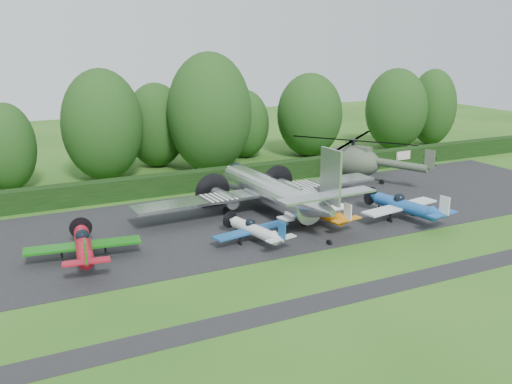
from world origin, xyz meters
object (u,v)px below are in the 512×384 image
transport_plane (270,191)px  light_plane_orange (319,212)px  sign_board (407,156)px  light_plane_blue (405,206)px  light_plane_white (255,230)px  helicopter (353,158)px  light_plane_red (83,245)px

transport_plane → light_plane_orange: (2.31, -4.21, -1.00)m
sign_board → transport_plane: bearing=-154.4°
light_plane_blue → sign_board: (14.28, 16.32, -0.02)m
transport_plane → light_plane_blue: (9.46, -6.47, -0.85)m
light_plane_white → sign_board: light_plane_white is taller
light_plane_white → sign_board: bearing=40.2°
helicopter → light_plane_blue: bearing=-84.3°
light_plane_blue → sign_board: 21.69m
light_plane_blue → helicopter: 14.43m
transport_plane → light_plane_blue: bearing=-31.6°
light_plane_white → light_plane_blue: 13.83m
light_plane_blue → sign_board: size_ratio=2.53×
light_plane_blue → helicopter: size_ratio=0.52×
light_plane_red → light_plane_blue: (26.05, -2.50, 0.01)m
helicopter → light_plane_orange: bearing=-111.8°
light_plane_blue → helicopter: helicopter is taller
helicopter → sign_board: size_ratio=4.89×
light_plane_red → helicopter: helicopter is taller
light_plane_red → sign_board: size_ratio=2.52×
light_plane_orange → sign_board: light_plane_orange is taller
transport_plane → light_plane_red: size_ratio=2.87×
light_plane_blue → helicopter: bearing=81.0°
transport_plane → sign_board: 25.72m
light_plane_white → light_plane_orange: size_ratio=0.92×
light_plane_orange → light_plane_blue: size_ratio=0.88×
light_plane_white → helicopter: size_ratio=0.42×
light_plane_blue → sign_board: light_plane_blue is taller
light_plane_red → light_plane_orange: 18.90m
light_plane_red → light_plane_white: light_plane_red is taller
transport_plane → light_plane_blue: size_ratio=2.85×
light_plane_white → sign_board: 32.13m
light_plane_red → light_plane_orange: (18.90, -0.23, -0.14)m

